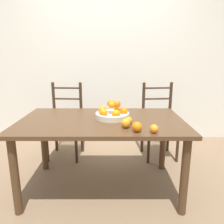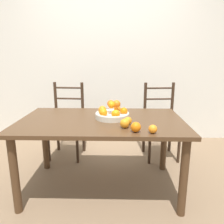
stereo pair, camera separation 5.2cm
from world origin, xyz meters
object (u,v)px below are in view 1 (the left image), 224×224
at_px(orange_loose_1, 137,127).
at_px(chair_right, 159,122).
at_px(fruit_bowl, 112,113).
at_px(orange_loose_3, 128,121).
at_px(chair_left, 65,122).
at_px(orange_loose_2, 125,123).
at_px(orange_loose_0, 154,129).

xyz_separation_m(orange_loose_1, chair_right, (0.43, 1.14, -0.31)).
height_order(fruit_bowl, chair_right, chair_right).
height_order(orange_loose_3, chair_left, chair_left).
xyz_separation_m(fruit_bowl, orange_loose_1, (0.20, -0.41, -0.01)).
distance_m(orange_loose_2, orange_loose_3, 0.10).
height_order(orange_loose_2, chair_left, chair_left).
bearing_deg(fruit_bowl, orange_loose_1, -63.96).
bearing_deg(orange_loose_2, chair_right, 63.54).
distance_m(orange_loose_0, chair_left, 1.54).
bearing_deg(orange_loose_3, chair_left, 129.58).
bearing_deg(chair_left, fruit_bowl, -45.16).
bearing_deg(orange_loose_1, chair_right, 69.33).
relative_size(fruit_bowl, orange_loose_2, 4.17).
height_order(orange_loose_1, orange_loose_3, orange_loose_1).
bearing_deg(orange_loose_0, chair_left, 129.42).
height_order(orange_loose_2, chair_right, chair_right).
distance_m(fruit_bowl, orange_loose_0, 0.54).
bearing_deg(orange_loose_1, orange_loose_3, 104.40).
bearing_deg(orange_loose_2, chair_left, 125.61).
relative_size(orange_loose_1, orange_loose_2, 1.03).
xyz_separation_m(orange_loose_3, chair_right, (0.48, 0.94, -0.30)).
bearing_deg(chair_right, orange_loose_0, -109.58).
xyz_separation_m(orange_loose_0, orange_loose_3, (-0.18, 0.23, 0.00)).
relative_size(fruit_bowl, orange_loose_1, 4.05).
distance_m(orange_loose_1, chair_left, 1.45).
relative_size(orange_loose_0, chair_left, 0.07).
xyz_separation_m(chair_left, chair_right, (1.26, -0.00, 0.00)).
bearing_deg(orange_loose_3, orange_loose_2, -108.36).
bearing_deg(orange_loose_0, orange_loose_1, 168.83).
relative_size(orange_loose_0, chair_right, 0.07).
bearing_deg(orange_loose_0, orange_loose_2, 148.93).
bearing_deg(chair_right, orange_loose_2, -121.68).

